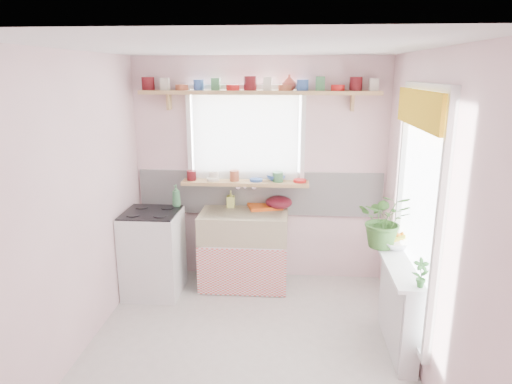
{
  "coord_description": "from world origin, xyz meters",
  "views": [
    {
      "loc": [
        0.36,
        -3.39,
        2.33
      ],
      "look_at": [
        0.04,
        0.55,
        1.28
      ],
      "focal_mm": 32.0,
      "sensor_mm": 36.0,
      "label": 1
    }
  ],
  "objects": [
    {
      "name": "cooker_bottle",
      "position": [
        -0.88,
        1.27,
        1.03
      ],
      "size": [
        0.11,
        0.11,
        0.24
      ],
      "primitive_type": "imported",
      "rotation": [
        0.0,
        0.0,
        -0.2
      ],
      "color": "#428452",
      "rests_on": "cooker"
    },
    {
      "name": "fruit",
      "position": [
        1.34,
        0.61,
        0.87
      ],
      "size": [
        0.2,
        0.14,
        0.1
      ],
      "color": "orange",
      "rests_on": "fruit_bowl"
    },
    {
      "name": "herb_pot",
      "position": [
        1.33,
        -0.2,
        0.89
      ],
      "size": [
        0.13,
        0.09,
        0.23
      ],
      "primitive_type": "imported",
      "rotation": [
        0.0,
        0.0,
        0.08
      ],
      "color": "#31702D",
      "rests_on": "radiator_ledge"
    },
    {
      "name": "shelf_vase",
      "position": [
        0.32,
        1.53,
        2.22
      ],
      "size": [
        0.17,
        0.17,
        0.16
      ],
      "primitive_type": "imported",
      "rotation": [
        0.0,
        0.0,
        -0.12
      ],
      "color": "#B34737",
      "rests_on": "pine_shelf"
    },
    {
      "name": "shelf_crockery",
      "position": [
        0.0,
        1.47,
        2.2
      ],
      "size": [
        2.47,
        0.11,
        0.12
      ],
      "color": "#590F14",
      "rests_on": "pine_shelf"
    },
    {
      "name": "sill_crockery",
      "position": [
        -0.2,
        1.48,
        1.21
      ],
      "size": [
        1.35,
        0.11,
        0.12
      ],
      "color": "#590F14",
      "rests_on": "windowsill"
    },
    {
      "name": "cooker",
      "position": [
        -1.1,
        1.05,
        0.46
      ],
      "size": [
        0.58,
        0.58,
        0.93
      ],
      "color": "white",
      "rests_on": "ground"
    },
    {
      "name": "soap_bottle_sink",
      "position": [
        -0.32,
        1.5,
        0.95
      ],
      "size": [
        0.09,
        0.09,
        0.19
      ],
      "primitive_type": "imported",
      "rotation": [
        0.0,
        0.0,
        0.01
      ],
      "color": "#C6D25D",
      "rests_on": "sink_unit"
    },
    {
      "name": "radiator_ledge",
      "position": [
        1.3,
        0.2,
        0.4
      ],
      "size": [
        0.22,
        0.95,
        0.78
      ],
      "color": "white",
      "rests_on": "ground"
    },
    {
      "name": "sink_unit",
      "position": [
        -0.15,
        1.29,
        0.43
      ],
      "size": [
        0.95,
        0.65,
        1.11
      ],
      "color": "white",
      "rests_on": "ground"
    },
    {
      "name": "windowsill",
      "position": [
        -0.15,
        1.48,
        1.14
      ],
      "size": [
        1.4,
        0.22,
        0.04
      ],
      "primitive_type": "cube",
      "color": "tan",
      "rests_on": "room"
    },
    {
      "name": "sill_bowl",
      "position": [
        0.19,
        1.54,
        1.19
      ],
      "size": [
        0.26,
        0.26,
        0.06
      ],
      "primitive_type": "imported",
      "rotation": [
        0.0,
        0.0,
        -0.27
      ],
      "color": "#3661B2",
      "rests_on": "windowsill"
    },
    {
      "name": "colander",
      "position": [
        0.22,
        1.5,
        0.92
      ],
      "size": [
        0.38,
        0.38,
        0.14
      ],
      "primitive_type": "ellipsoid",
      "rotation": [
        0.0,
        0.0,
        0.33
      ],
      "color": "#500D19",
      "rests_on": "sink_unit"
    },
    {
      "name": "jade_plant",
      "position": [
        1.21,
        0.6,
        1.04
      ],
      "size": [
        0.54,
        0.49,
        0.52
      ],
      "primitive_type": "imported",
      "rotation": [
        0.0,
        0.0,
        -0.18
      ],
      "color": "#396829",
      "rests_on": "radiator_ledge"
    },
    {
      "name": "sill_cup",
      "position": [
        -0.5,
        1.54,
        1.21
      ],
      "size": [
        0.12,
        0.12,
        0.09
      ],
      "primitive_type": "imported",
      "rotation": [
        0.0,
        0.0,
        0.04
      ],
      "color": "white",
      "rests_on": "windowsill"
    },
    {
      "name": "dish_tray",
      "position": [
        0.07,
        1.5,
        0.87
      ],
      "size": [
        0.42,
        0.36,
        0.04
      ],
      "primitive_type": "cube",
      "rotation": [
        0.0,
        0.0,
        0.28
      ],
      "color": "#E65814",
      "rests_on": "sink_unit"
    },
    {
      "name": "fruit_bowl",
      "position": [
        1.33,
        0.6,
        0.81
      ],
      "size": [
        0.38,
        0.38,
        0.08
      ],
      "primitive_type": "imported",
      "rotation": [
        0.0,
        0.0,
        0.23
      ],
      "color": "white",
      "rests_on": "radiator_ledge"
    },
    {
      "name": "pine_shelf",
      "position": [
        0.0,
        1.47,
        2.12
      ],
      "size": [
        2.52,
        0.24,
        0.04
      ],
      "primitive_type": "cube",
      "color": "tan",
      "rests_on": "room"
    },
    {
      "name": "room",
      "position": [
        0.66,
        0.86,
        1.37
      ],
      "size": [
        3.2,
        3.2,
        3.2
      ],
      "color": "silver",
      "rests_on": "ground"
    }
  ]
}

